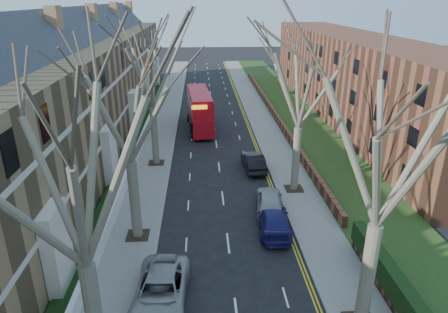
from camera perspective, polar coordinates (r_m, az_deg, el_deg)
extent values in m
cube|color=slate|center=(47.41, -8.68, 4.16)|extent=(3.00, 102.00, 0.12)
cube|color=slate|center=(47.78, 5.83, 4.44)|extent=(3.00, 102.00, 0.12)
cube|color=olive|center=(40.08, -21.31, 7.00)|extent=(9.00, 78.00, 10.00)
cube|color=#292B33|center=(39.14, -22.54, 15.49)|extent=(4.67, 78.00, 4.67)
cube|color=silver|center=(39.33, -14.81, 5.24)|extent=(0.12, 78.00, 0.35)
cube|color=silver|center=(38.52, -15.31, 10.22)|extent=(0.12, 78.00, 0.35)
cube|color=brown|center=(53.36, 17.88, 10.82)|extent=(8.00, 54.00, 10.00)
cube|color=brown|center=(51.70, 7.05, 6.32)|extent=(0.35, 54.00, 0.90)
cube|color=white|center=(39.92, -12.03, 1.37)|extent=(0.30, 78.00, 1.00)
cube|color=#233A15|center=(48.66, 11.10, 4.57)|extent=(6.00, 102.00, 0.06)
cylinder|color=brown|center=(25.23, -12.65, -6.10)|extent=(0.64, 0.64, 5.07)
cube|color=#2D2116|center=(26.48, -12.19, -10.93)|extent=(1.40, 1.40, 0.05)
cylinder|color=brown|center=(36.15, -9.88, 2.94)|extent=(0.60, 0.60, 5.25)
cube|color=#2D2116|center=(37.06, -9.62, -0.88)|extent=(1.40, 1.40, 0.05)
cylinder|color=brown|center=(19.50, 19.81, -15.84)|extent=(0.64, 0.64, 5.25)
cylinder|color=brown|center=(31.15, 10.24, -0.38)|extent=(0.60, 0.60, 5.07)
cube|color=#2D2116|center=(32.18, 9.94, -4.54)|extent=(1.40, 1.40, 0.05)
cube|color=#B60D18|center=(46.30, -3.47, 5.61)|extent=(3.11, 10.15, 2.00)
cube|color=#B60D18|center=(45.81, -3.52, 7.91)|extent=(3.07, 9.65, 1.82)
cube|color=black|center=(46.19, -3.48, 6.10)|extent=(3.06, 9.36, 0.82)
cube|color=black|center=(45.79, -3.53, 8.02)|extent=(3.05, 9.16, 0.82)
imported|color=#999A9F|center=(20.94, -9.03, -18.55)|extent=(2.89, 5.72, 1.55)
imported|color=navy|center=(26.50, 7.12, -9.05)|extent=(2.39, 5.12, 1.45)
imported|color=#9DA0A6|center=(28.69, 6.51, -6.30)|extent=(2.40, 4.83, 1.58)
imported|color=black|center=(35.26, 4.24, -0.73)|extent=(1.88, 4.67, 1.51)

